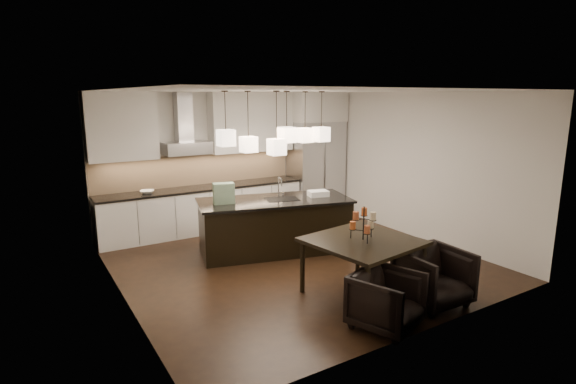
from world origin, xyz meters
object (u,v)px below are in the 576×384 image
island_body (275,226)px  dining_table (362,267)px  armchair_left (387,300)px  refrigerator (316,168)px  armchair_right (434,277)px

island_body → dining_table: (0.13, -2.19, -0.05)m
armchair_left → refrigerator: bearing=44.1°
armchair_left → armchair_right: 0.99m
refrigerator → island_body: size_ratio=0.84×
refrigerator → armchair_left: refrigerator is taller
island_body → armchair_right: (0.75, -2.91, -0.08)m
island_body → armchair_left: island_body is taller
island_body → armchair_left: bearing=-79.7°
refrigerator → armchair_left: 5.41m
island_body → armchair_left: (-0.23, -3.05, -0.11)m
armchair_right → armchair_left: bearing=-168.7°
armchair_left → armchair_right: size_ratio=0.92×
armchair_right → refrigerator: bearing=76.8°
island_body → dining_table: 2.20m
refrigerator → island_body: bearing=-140.2°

